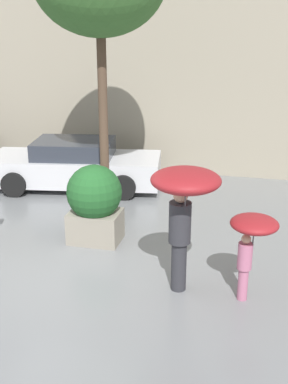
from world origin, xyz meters
name	(u,v)px	position (x,y,z in m)	size (l,w,h in m)	color
ground_plane	(59,275)	(0.00, 0.00, 0.00)	(40.00, 40.00, 0.00)	slate
building_facade	(145,64)	(0.00, 6.50, 3.00)	(18.00, 0.30, 6.00)	#9E937F
planter_box	(95,201)	(0.18, 1.45, 0.83)	(1.07, 1.07, 1.55)	gray
person_adult	(184,196)	(2.14, -0.07, 1.64)	(1.05, 1.05, 2.07)	#2D2D33
person_child	(252,234)	(3.17, -0.04, 1.12)	(0.72, 0.72, 1.40)	#B76684
parked_car_near	(75,165)	(-1.39, 4.47, 0.59)	(4.59, 2.36, 1.26)	silver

